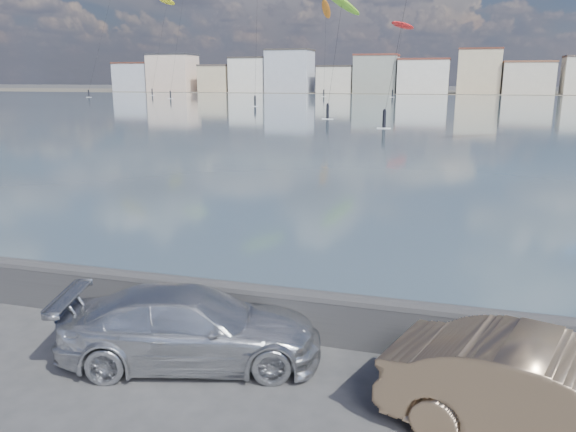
% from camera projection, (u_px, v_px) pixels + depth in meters
% --- Properties ---
extents(ground, '(700.00, 700.00, 0.00)m').
position_uv_depth(ground, '(161.00, 398.00, 9.19)').
color(ground, '#333335').
rests_on(ground, ground).
extents(bay_water, '(500.00, 177.00, 0.00)m').
position_uv_depth(bay_water, '(428.00, 109.00, 94.45)').
color(bay_water, '#435062').
rests_on(bay_water, ground).
extents(far_shore_strip, '(500.00, 60.00, 0.00)m').
position_uv_depth(far_shore_strip, '(443.00, 92.00, 195.55)').
color(far_shore_strip, '#4C473D').
rests_on(far_shore_strip, ground).
extents(seawall, '(400.00, 0.36, 1.08)m').
position_uv_depth(seawall, '(224.00, 303.00, 11.57)').
color(seawall, '#28282B').
rests_on(seawall, ground).
extents(far_buildings, '(240.79, 13.26, 14.60)m').
position_uv_depth(far_buildings, '(447.00, 74.00, 180.71)').
color(far_buildings, '#B2B7C6').
rests_on(far_buildings, ground).
extents(car_silver, '(5.08, 3.15, 1.37)m').
position_uv_depth(car_silver, '(192.00, 327.00, 10.24)').
color(car_silver, silver).
rests_on(car_silver, ground).
extents(car_champagne, '(5.05, 3.04, 1.57)m').
position_uv_depth(car_champagne, '(557.00, 403.00, 7.67)').
color(car_champagne, tan).
rests_on(car_champagne, ground).
extents(kitesurfer_8, '(5.99, 18.91, 17.46)m').
position_uv_depth(kitesurfer_8, '(342.00, 4.00, 80.28)').
color(kitesurfer_8, '#8CD826').
rests_on(kitesurfer_8, ground).
extents(kitesurfer_10, '(4.68, 17.06, 26.63)m').
position_uv_depth(kitesurfer_10, '(326.00, 11.00, 159.45)').
color(kitesurfer_10, orange).
rests_on(kitesurfer_10, ground).
extents(kitesurfer_11, '(3.95, 12.90, 27.93)m').
position_uv_depth(kitesurfer_11, '(167.00, 3.00, 164.64)').
color(kitesurfer_11, yellow).
rests_on(kitesurfer_11, ground).
extents(kitesurfer_12, '(7.39, 16.86, 20.71)m').
position_uv_depth(kitesurfer_12, '(403.00, 26.00, 155.42)').
color(kitesurfer_12, red).
rests_on(kitesurfer_12, ground).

